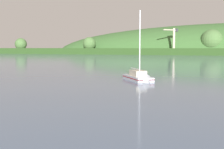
# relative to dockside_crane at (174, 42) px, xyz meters

# --- Properties ---
(dockside_crane) EXTENTS (9.55, 9.01, 18.41)m
(dockside_crane) POSITION_rel_dockside_crane_xyz_m (0.00, 0.00, 0.00)
(dockside_crane) COLOR #4C4C51
(dockside_crane) RESTS_ON ground
(sailboat_near_mooring) EXTENTS (6.39, 8.38, 11.62)m
(sailboat_near_mooring) POSITION_rel_dockside_crane_xyz_m (8.45, -168.13, -8.45)
(sailboat_near_mooring) COLOR #ADB2BC
(sailboat_near_mooring) RESTS_ON ground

